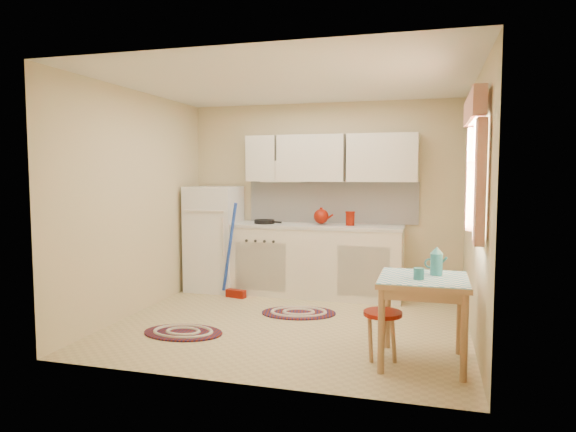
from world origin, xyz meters
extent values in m
plane|color=tan|center=(0.00, 0.00, 0.00)|extent=(3.60, 3.60, 0.00)
cube|color=silver|center=(0.00, 0.00, 2.50)|extent=(3.60, 3.20, 0.04)
cube|color=#C8B587|center=(0.00, 1.60, 1.25)|extent=(3.60, 0.04, 2.50)
cube|color=#C8B587|center=(0.00, -1.60, 1.25)|extent=(3.60, 0.04, 2.50)
cube|color=#C8B587|center=(-1.80, 0.00, 1.25)|extent=(0.04, 3.20, 2.50)
cube|color=#C8B587|center=(1.80, 0.00, 1.25)|extent=(0.04, 3.20, 2.50)
cube|color=white|center=(0.12, 1.59, 1.20)|extent=(2.25, 0.03, 0.55)
cube|color=silver|center=(0.12, 1.44, 1.77)|extent=(2.25, 0.33, 0.60)
cube|color=white|center=(1.78, -0.55, 1.55)|extent=(0.04, 0.85, 0.95)
cube|color=white|center=(-1.42, 1.25, 0.70)|extent=(0.65, 0.60, 1.40)
cube|color=silver|center=(-0.05, 1.30, 0.44)|extent=(2.25, 0.60, 0.88)
cube|color=beige|center=(-0.05, 1.30, 0.90)|extent=(2.27, 0.62, 0.04)
cylinder|color=black|center=(-0.70, 1.25, 0.94)|extent=(0.34, 0.34, 0.05)
cylinder|color=maroon|center=(0.42, 1.30, 1.00)|extent=(0.14, 0.14, 0.16)
cube|color=tan|center=(1.35, -0.79, 0.36)|extent=(0.72, 0.72, 0.72)
cylinder|color=maroon|center=(1.02, -0.81, 0.21)|extent=(0.33, 0.33, 0.42)
cylinder|color=teal|center=(1.31, -0.89, 0.77)|extent=(0.11, 0.11, 0.10)
camera|label=1|loc=(1.39, -5.10, 1.59)|focal=32.00mm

